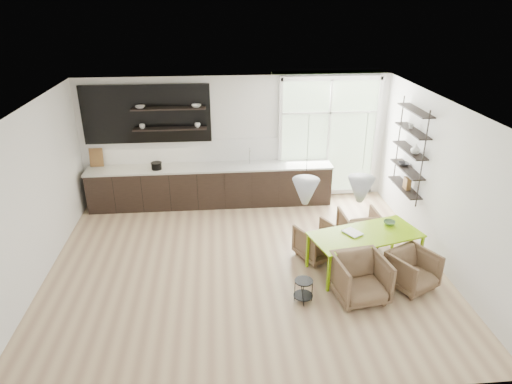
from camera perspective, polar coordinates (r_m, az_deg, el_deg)
name	(u,v)px	position (r m, az deg, el deg)	size (l,w,h in m)	color
room	(271,168)	(8.79, 1.84, 3.04)	(7.02, 6.01, 2.91)	#D3B589
kitchen_run	(207,180)	(10.54, -6.14, 1.49)	(5.54, 0.69, 2.75)	black
right_shelving	(410,153)	(9.53, 18.69, 4.64)	(0.26, 1.22, 1.90)	black
dining_table	(365,236)	(8.23, 13.53, -5.41)	(2.08, 1.34, 0.70)	#85BF0A
armchair_back_left	(317,242)	(8.59, 7.67, -6.17)	(0.68, 0.70, 0.64)	brown
armchair_back_right	(359,227)	(9.19, 12.74, -4.30)	(0.72, 0.74, 0.68)	brown
armchair_front_left	(360,278)	(7.61, 12.90, -10.48)	(0.79, 0.81, 0.74)	brown
armchair_front_right	(412,270)	(8.13, 18.97, -9.23)	(0.69, 0.71, 0.65)	brown
wire_stool	(304,288)	(7.45, 5.96, -11.84)	(0.31, 0.31, 0.40)	black
table_book	(347,235)	(8.09, 11.36, -5.24)	(0.24, 0.32, 0.03)	white
table_bowl	(389,223)	(8.63, 16.33, -3.71)	(0.21, 0.21, 0.06)	#587D50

